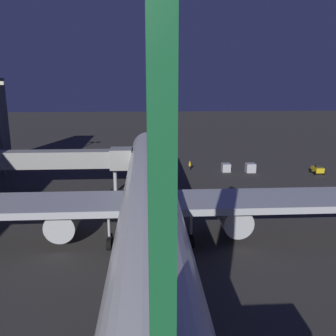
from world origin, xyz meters
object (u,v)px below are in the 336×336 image
Objects in this scene: pushback_tug at (317,170)px; ground_crew_by_belt_loader at (190,165)px; baggage_container_near_belt at (226,168)px; apron_floodlight_mast at (0,122)px; jet_bridge at (58,159)px; traffic_cone_nose_port at (160,172)px; airliner_at_gate at (150,202)px; traffic_cone_nose_starboard at (136,173)px; baggage_container_mid_row at (250,168)px.

pushback_tug reaches higher than ground_crew_by_belt_loader.
apron_floodlight_mast is at bearing 2.04° from baggage_container_near_belt.
jet_bridge is at bearing 32.12° from ground_crew_by_belt_loader.
jet_bridge is at bearing 35.03° from traffic_cone_nose_port.
airliner_at_gate is at bearing 85.91° from traffic_cone_nose_port.
airliner_at_gate is 35.26m from baggage_container_near_belt.
traffic_cone_nose_port is at bearing -3.23° from pushback_tug.
traffic_cone_nose_port is at bearing -94.09° from airliner_at_gate.
traffic_cone_nose_starboard is at bearing -85.91° from airliner_at_gate.
pushback_tug reaches higher than baggage_container_mid_row.
apron_floodlight_mast is at bearing 0.82° from traffic_cone_nose_port.
pushback_tug is at bearing 176.77° from traffic_cone_nose_port.
jet_bridge is at bearing 44.28° from traffic_cone_nose_starboard.
airliner_at_gate is 3.86× the size of apron_floodlight_mast.
apron_floodlight_mast reaches higher than ground_crew_by_belt_loader.
ground_crew_by_belt_loader is at bearing -175.14° from apron_floodlight_mast.
jet_bridge is 14.21× the size of ground_crew_by_belt_loader.
apron_floodlight_mast reaches higher than traffic_cone_nose_starboard.
baggage_container_mid_row is 0.96× the size of ground_crew_by_belt_loader.
traffic_cone_nose_port is (5.71, 2.44, -0.71)m from ground_crew_by_belt_loader.
jet_bridge reaches higher than baggage_container_near_belt.
baggage_container_mid_row is 3.12× the size of traffic_cone_nose_starboard.
pushback_tug is 1.39× the size of baggage_container_mid_row.
ground_crew_by_belt_loader is 3.25× the size of traffic_cone_nose_port.
baggage_container_mid_row is (-32.51, -11.22, -4.46)m from jet_bridge.
baggage_container_near_belt is at bearing -175.25° from traffic_cone_nose_port.
traffic_cone_nose_starboard is at bearing 3.51° from baggage_container_near_belt.
airliner_at_gate is at bearing 65.33° from baggage_container_near_belt.
jet_bridge reaches higher than pushback_tug.
apron_floodlight_mast is 30.15× the size of traffic_cone_nose_port.
apron_floodlight_mast reaches higher than baggage_container_mid_row.
ground_crew_by_belt_loader reaches higher than traffic_cone_nose_port.
baggage_container_near_belt reaches higher than traffic_cone_nose_starboard.
pushback_tug is 4.32× the size of traffic_cone_nose_starboard.
apron_floodlight_mast is 9.61× the size of baggage_container_near_belt.
baggage_container_near_belt is (-40.10, -1.43, -8.94)m from apron_floodlight_mast.
ground_crew_by_belt_loader reaches higher than baggage_container_mid_row.
ground_crew_by_belt_loader is 10.43m from traffic_cone_nose_starboard.
airliner_at_gate is 26.96× the size of pushback_tug.
traffic_cone_nose_starboard is (21.26, 0.25, -0.56)m from baggage_container_mid_row.
apron_floodlight_mast is 9.27× the size of ground_crew_by_belt_loader.
pushback_tug is at bearing 178.75° from apron_floodlight_mast.
ground_crew_by_belt_loader is at bearing -156.86° from traffic_cone_nose_port.
airliner_at_gate is 31.22m from traffic_cone_nose_port.
jet_bridge is 34.68m from baggage_container_mid_row.
airliner_at_gate reaches higher than jet_bridge.
traffic_cone_nose_starboard is (10.11, 2.44, -0.71)m from ground_crew_by_belt_loader.
traffic_cone_nose_port is (-27.70, -0.40, -9.43)m from apron_floodlight_mast.
pushback_tug reaches higher than traffic_cone_nose_port.
pushback_tug is (-44.50, -9.34, -4.52)m from jet_bridge.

